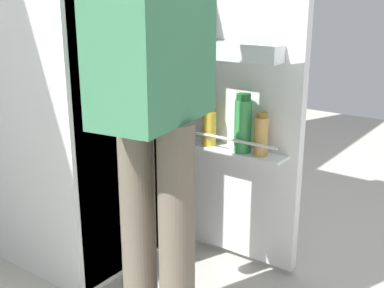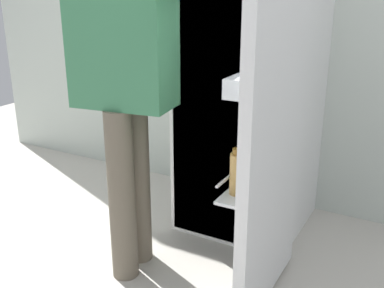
{
  "view_description": "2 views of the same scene",
  "coord_description": "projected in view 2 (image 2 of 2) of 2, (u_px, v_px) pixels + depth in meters",
  "views": [
    {
      "loc": [
        -1.43,
        -1.1,
        1.17
      ],
      "look_at": [
        0.01,
        -0.05,
        0.62
      ],
      "focal_mm": 46.38,
      "sensor_mm": 36.0,
      "label": 1
    },
    {
      "loc": [
        0.87,
        -1.66,
        1.29
      ],
      "look_at": [
        -0.05,
        0.0,
        0.62
      ],
      "focal_mm": 43.31,
      "sensor_mm": 36.0,
      "label": 2
    }
  ],
  "objects": [
    {
      "name": "person",
      "position": [
        126.0,
        70.0,
        1.91
      ],
      "size": [
        0.59,
        0.68,
        1.58
      ],
      "color": "#665B4C",
      "rests_on": "ground_plane"
    },
    {
      "name": "refrigerator",
      "position": [
        254.0,
        65.0,
        2.31
      ],
      "size": [
        0.68,
        1.22,
        1.78
      ],
      "color": "white",
      "rests_on": "ground_plane"
    },
    {
      "name": "ground_plane",
      "position": [
        201.0,
        268.0,
        2.2
      ],
      "size": [
        6.64,
        6.64,
        0.0
      ],
      "primitive_type": "plane",
      "color": "#B7B2A8"
    }
  ]
}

